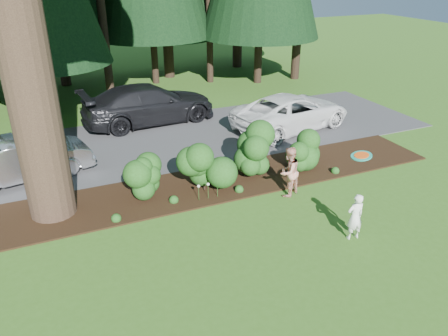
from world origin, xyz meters
name	(u,v)px	position (x,y,z in m)	size (l,w,h in m)	color
ground	(253,240)	(0.00, 0.00, 0.00)	(80.00, 80.00, 0.00)	#35601B
mulch_bed	(207,185)	(0.00, 3.25, 0.03)	(16.00, 2.50, 0.05)	black
driveway	(168,140)	(0.00, 7.50, 0.01)	(22.00, 6.00, 0.03)	#38383A
shrub_row	(231,160)	(0.77, 3.14, 0.81)	(6.53, 1.60, 1.61)	#1F4515
lily_cluster	(208,185)	(-0.30, 2.40, 0.50)	(0.69, 0.09, 0.57)	#1F4515
car_silver_wagon	(23,159)	(-5.25, 6.05, 0.73)	(1.48, 4.25, 1.40)	#A9A9AE
car_white_suv	(292,112)	(5.17, 6.67, 0.76)	(2.43, 5.27, 1.46)	white
car_dark_suv	(149,104)	(-0.11, 9.80, 0.87)	(2.35, 5.77, 1.67)	black
child	(355,217)	(2.37, -0.95, 0.64)	(0.47, 0.31, 1.28)	white
adult	(289,172)	(2.03, 1.72, 0.78)	(0.76, 0.59, 1.56)	red
frisbee	(361,156)	(2.20, -1.05, 2.40)	(0.48, 0.48, 0.12)	teal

